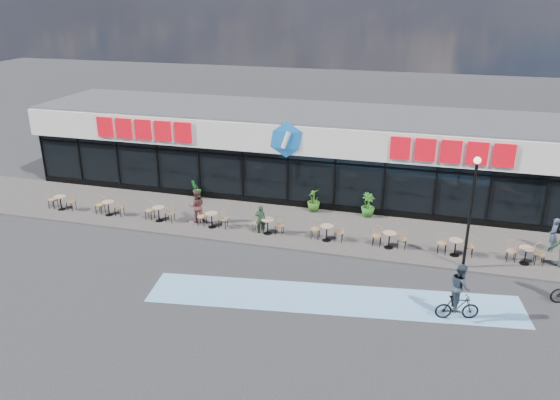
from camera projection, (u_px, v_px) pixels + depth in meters
name	position (u px, v px, depth m)	size (l,w,h in m)	color
ground	(245.00, 267.00, 22.91)	(120.00, 120.00, 0.00)	#28282B
sidewalk	(275.00, 224.00, 26.93)	(44.00, 5.00, 0.10)	#504A47
bike_lane	(333.00, 299.00, 20.57)	(14.00, 2.20, 0.01)	#6FA5D2
building	(301.00, 150.00, 30.98)	(30.60, 6.57, 4.75)	black
lamp_post	(472.00, 203.00, 21.71)	(0.28, 0.28, 4.77)	black
bistro_set_0	(62.00, 201.00, 28.54)	(1.54, 0.62, 0.90)	tan
bistro_set_1	(109.00, 206.00, 27.84)	(1.54, 0.62, 0.90)	tan
bistro_set_2	(160.00, 212.00, 27.13)	(1.54, 0.62, 0.90)	tan
bistro_set_3	(212.00, 218.00, 26.43)	(1.54, 0.62, 0.90)	tan
bistro_set_4	(268.00, 224.00, 25.73)	(1.54, 0.62, 0.90)	tan
bistro_set_5	(327.00, 231.00, 25.03)	(1.54, 0.62, 0.90)	tan
bistro_set_6	(389.00, 238.00, 24.33)	(1.54, 0.62, 0.90)	tan
bistro_set_7	(455.00, 245.00, 23.63)	(1.54, 0.62, 0.90)	tan
bistro_set_8	(525.00, 253.00, 22.93)	(1.54, 0.62, 0.90)	tan
potted_plant_left	(196.00, 189.00, 29.95)	(0.57, 0.46, 1.04)	#1B601E
potted_plant_mid	(314.00, 200.00, 28.22)	(0.68, 0.68, 1.22)	#2E5919
potted_plant_right	(368.00, 205.00, 27.57)	(0.69, 0.69, 1.23)	#26621C
patron_left	(261.00, 219.00, 25.65)	(0.51, 0.33, 1.39)	#1A301E
patron_right	(197.00, 206.00, 26.87)	(0.81, 0.63, 1.66)	brown
pedestrian_a	(553.00, 235.00, 23.91)	(0.55, 0.36, 1.52)	#333D4F
cyclist_a	(459.00, 295.00, 19.01)	(1.60, 0.96, 2.15)	black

